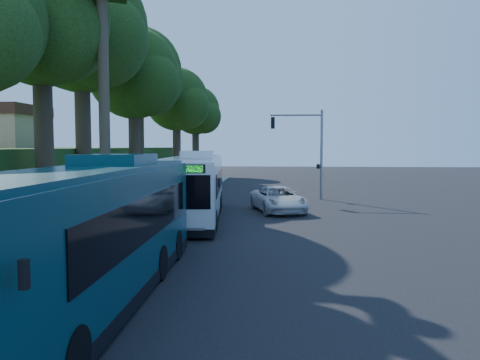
# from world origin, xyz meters

# --- Properties ---
(ground) EXTENTS (140.00, 140.00, 0.00)m
(ground) POSITION_xyz_m (0.00, 0.00, 0.00)
(ground) COLOR black
(ground) RESTS_ON ground
(sidewalk) EXTENTS (4.50, 70.00, 0.12)m
(sidewalk) POSITION_xyz_m (-7.30, 0.00, 0.06)
(sidewalk) COLOR gray
(sidewalk) RESTS_ON ground
(red_curb) EXTENTS (0.25, 30.00, 0.13)m
(red_curb) POSITION_xyz_m (-5.00, -4.00, 0.07)
(red_curb) COLOR maroon
(red_curb) RESTS_ON ground
(grass_verge) EXTENTS (8.00, 70.00, 0.06)m
(grass_verge) POSITION_xyz_m (-13.00, 5.00, 0.03)
(grass_verge) COLOR #234719
(grass_verge) RESTS_ON ground
(bus_shelter) EXTENTS (3.20, 1.51, 2.55)m
(bus_shelter) POSITION_xyz_m (-7.26, -2.86, 1.81)
(bus_shelter) COLOR black
(bus_shelter) RESTS_ON ground
(stop_sign_pole) EXTENTS (0.35, 0.06, 3.17)m
(stop_sign_pole) POSITION_xyz_m (-5.40, -5.00, 2.08)
(stop_sign_pole) COLOR gray
(stop_sign_pole) RESTS_ON ground
(traffic_signal_pole) EXTENTS (4.10, 0.30, 7.00)m
(traffic_signal_pole) POSITION_xyz_m (3.78, 10.00, 4.42)
(traffic_signal_pole) COLOR gray
(traffic_signal_pole) RESTS_ON ground
(tree_0) EXTENTS (8.40, 8.00, 15.70)m
(tree_0) POSITION_xyz_m (-12.40, -0.02, 11.20)
(tree_0) COLOR #382B1E
(tree_0) RESTS_ON ground
(tree_1) EXTENTS (10.50, 10.00, 18.26)m
(tree_1) POSITION_xyz_m (-13.37, 7.98, 12.73)
(tree_1) COLOR #382B1E
(tree_1) RESTS_ON ground
(tree_2) EXTENTS (8.82, 8.40, 15.12)m
(tree_2) POSITION_xyz_m (-11.89, 15.98, 10.48)
(tree_2) COLOR #382B1E
(tree_2) RESTS_ON ground
(tree_3) EXTENTS (10.08, 9.60, 17.28)m
(tree_3) POSITION_xyz_m (-13.88, 23.98, 11.98)
(tree_3) COLOR #382B1E
(tree_3) RESTS_ON ground
(tree_4) EXTENTS (8.40, 8.00, 14.14)m
(tree_4) POSITION_xyz_m (-11.40, 31.98, 9.73)
(tree_4) COLOR #382B1E
(tree_4) RESTS_ON ground
(tree_5) EXTENTS (7.35, 7.00, 12.86)m
(tree_5) POSITION_xyz_m (-10.41, 39.99, 8.96)
(tree_5) COLOR #382B1E
(tree_5) RESTS_ON ground
(white_bus) EXTENTS (4.01, 13.24, 3.88)m
(white_bus) POSITION_xyz_m (-3.34, -0.28, 1.90)
(white_bus) COLOR white
(white_bus) RESTS_ON ground
(teal_bus) EXTENTS (3.12, 13.24, 3.93)m
(teal_bus) POSITION_xyz_m (-3.45, -15.08, 1.92)
(teal_bus) COLOR #0B363D
(teal_bus) RESTS_ON ground
(pickup) EXTENTS (4.09, 6.26, 1.60)m
(pickup) POSITION_xyz_m (1.45, 2.84, 0.80)
(pickup) COLOR silver
(pickup) RESTS_ON ground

